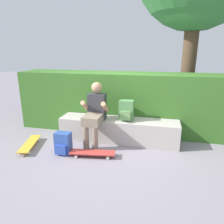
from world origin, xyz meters
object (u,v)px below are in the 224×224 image
(skateboard_near_person, at_px, (93,153))
(backpack_on_bench, at_px, (126,111))
(skateboard_beside_bench, at_px, (30,144))
(backpack_on_ground, at_px, (63,144))
(person_skater, at_px, (95,112))
(bench_main, at_px, (118,130))

(skateboard_near_person, bearing_deg, backpack_on_bench, 58.48)
(skateboard_beside_bench, xyz_separation_m, backpack_on_ground, (0.74, -0.08, 0.12))
(skateboard_beside_bench, relative_size, backpack_on_bench, 2.06)
(backpack_on_ground, bearing_deg, person_skater, 51.25)
(skateboard_beside_bench, bearing_deg, bench_main, 23.29)
(person_skater, height_order, backpack_on_bench, person_skater)
(skateboard_near_person, relative_size, backpack_on_ground, 2.05)
(skateboard_beside_bench, bearing_deg, backpack_on_ground, -6.20)
(bench_main, bearing_deg, skateboard_beside_bench, -156.71)
(skateboard_near_person, bearing_deg, backpack_on_ground, -180.00)
(backpack_on_bench, bearing_deg, person_skater, -159.91)
(skateboard_near_person, relative_size, skateboard_beside_bench, 0.99)
(skateboard_near_person, distance_m, backpack_on_bench, 1.07)
(person_skater, xyz_separation_m, backpack_on_ground, (-0.44, -0.55, -0.47))
(skateboard_near_person, bearing_deg, person_skater, 101.44)
(bench_main, height_order, person_skater, person_skater)
(backpack_on_ground, bearing_deg, skateboard_beside_bench, 173.80)
(bench_main, height_order, backpack_on_bench, backpack_on_bench)
(skateboard_near_person, height_order, skateboard_beside_bench, same)
(person_skater, bearing_deg, skateboard_near_person, -78.56)
(bench_main, height_order, backpack_on_ground, bench_main)
(bench_main, height_order, skateboard_near_person, bench_main)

